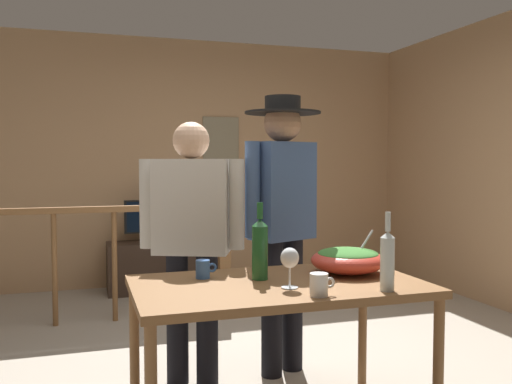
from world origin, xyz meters
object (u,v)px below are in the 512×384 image
mug_white (319,285)px  person_standing_right (282,208)px  framed_picture (221,140)px  stair_railing (135,247)px  serving_table (278,297)px  wine_bottle_green (260,248)px  mug_blue (203,269)px  person_standing_left (192,230)px  tv_console (152,266)px  salad_bowl (348,259)px  wine_bottle_clear (387,259)px  flat_screen_tv (152,217)px  wine_glass (290,260)px

mug_white → person_standing_right: 1.08m
framed_picture → stair_railing: (-1.05, -1.26, -0.95)m
stair_railing → serving_table: (0.48, -2.19, 0.06)m
wine_bottle_green → serving_table: bearing=-54.2°
mug_blue → person_standing_left: 0.54m
stair_railing → tv_console: (0.25, 0.97, -0.36)m
serving_table → person_standing_left: bearing=111.7°
tv_console → salad_bowl: 3.18m
wine_bottle_clear → wine_bottle_green: size_ratio=0.94×
framed_picture → person_standing_right: framed_picture is taller
salad_bowl → person_standing_left: person_standing_left is taller
framed_picture → person_standing_left: 2.93m
stair_railing → salad_bowl: size_ratio=6.31×
salad_bowl → wine_bottle_green: bearing=-179.6°
wine_bottle_clear → mug_blue: wine_bottle_clear is taller
stair_railing → salad_bowl: stair_railing is taller
flat_screen_tv → salad_bowl: salad_bowl is taller
serving_table → person_standing_right: size_ratio=0.80×
stair_railing → wine_bottle_green: (0.42, -2.10, 0.29)m
stair_railing → wine_bottle_green: size_ratio=6.37×
tv_console → salad_bowl: (0.65, -3.07, 0.57)m
salad_bowl → person_standing_left: size_ratio=0.25×
framed_picture → person_standing_left: (-0.86, -2.73, -0.64)m
framed_picture → tv_console: 1.56m
tv_console → mug_blue: 3.01m
tv_console → wine_bottle_clear: size_ratio=2.51×
person_standing_right → tv_console: bearing=-100.5°
wine_glass → mug_blue: 0.48m
flat_screen_tv → wine_bottle_green: size_ratio=1.45×
tv_console → wine_bottle_clear: wine_bottle_clear is taller
mug_blue → framed_picture: bearing=74.6°
tv_console → person_standing_right: (0.51, -2.44, 0.79)m
person_standing_left → framed_picture: bearing=-85.0°
tv_console → person_standing_left: (-0.06, -2.44, 0.67)m
wine_bottle_green → mug_white: size_ratio=3.30×
tv_console → mug_white: size_ratio=7.76×
serving_table → mug_blue: size_ratio=13.04×
salad_bowl → person_standing_left: bearing=138.5°
wine_glass → person_standing_right: size_ratio=0.11×
framed_picture → wine_glass: size_ratio=2.66×
person_standing_left → serving_table: bearing=134.1°
stair_railing → person_standing_left: bearing=-82.4°
flat_screen_tv → wine_bottle_clear: bearing=-79.6°
stair_railing → salad_bowl: 2.29m
salad_bowl → wine_bottle_green: size_ratio=1.01×
flat_screen_tv → serving_table: size_ratio=0.40×
serving_table → person_standing_left: (-0.29, 0.72, 0.25)m
person_standing_right → serving_table: bearing=45.9°
person_standing_right → stair_railing: bearing=-84.9°
person_standing_right → wine_bottle_green: bearing=38.4°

